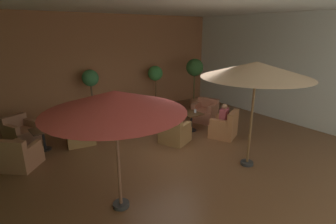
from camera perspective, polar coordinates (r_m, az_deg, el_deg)
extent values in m
cube|color=brown|center=(7.54, 1.98, -8.52)|extent=(9.85, 8.76, 0.02)
cube|color=#A56642|center=(10.62, -12.66, 9.80)|extent=(9.85, 0.08, 3.89)
cube|color=silver|center=(10.61, 23.68, 8.76)|extent=(0.08, 8.76, 3.89)
cube|color=silver|center=(6.80, 2.35, 22.77)|extent=(9.85, 8.76, 0.06)
cylinder|color=black|center=(9.01, 5.06, -3.95)|extent=(0.36, 0.36, 0.02)
cylinder|color=black|center=(8.91, 5.10, -2.27)|extent=(0.07, 0.07, 0.58)
cube|color=#50331C|center=(8.81, 5.16, -0.38)|extent=(0.64, 0.64, 0.03)
cube|color=#B1694F|center=(9.89, 7.99, -0.72)|extent=(1.04, 1.06, 0.46)
cube|color=#B1694F|center=(10.05, 8.80, 1.99)|extent=(0.47, 0.82, 0.37)
cube|color=#B1694F|center=(9.63, 9.77, 0.82)|extent=(0.63, 0.38, 0.22)
cube|color=#B1694F|center=(9.88, 6.22, 1.40)|extent=(0.63, 0.38, 0.22)
cube|color=#AA6856|center=(9.41, -1.16, -1.64)|extent=(1.06, 1.04, 0.42)
cube|color=#AA6856|center=(9.42, -2.76, 1.07)|extent=(0.80, 0.50, 0.42)
cube|color=#AA6856|center=(9.57, 0.06, 0.74)|extent=(0.37, 0.59, 0.22)
cube|color=#AA6856|center=(9.00, -2.02, -0.37)|extent=(0.37, 0.59, 0.22)
cube|color=#A47444|center=(8.01, 1.53, -5.07)|extent=(1.01, 1.01, 0.45)
cube|color=#A47444|center=(7.60, 0.43, -2.74)|extent=(0.46, 0.78, 0.44)
cube|color=#A47444|center=(8.08, -0.25, -2.43)|extent=(0.61, 0.36, 0.19)
cube|color=#A47444|center=(7.79, 3.72, -3.25)|extent=(0.61, 0.36, 0.19)
cube|color=#B37146|center=(8.58, 11.94, -3.94)|extent=(1.00, 1.00, 0.43)
cube|color=#B37146|center=(8.36, 14.05, -1.44)|extent=(0.75, 0.47, 0.45)
cube|color=#B37146|center=(8.21, 11.18, -2.46)|extent=(0.39, 0.60, 0.21)
cube|color=#B37146|center=(8.75, 12.40, -1.28)|extent=(0.39, 0.60, 0.21)
cylinder|color=black|center=(8.39, -25.28, -7.35)|extent=(0.35, 0.35, 0.02)
cylinder|color=black|center=(8.28, -25.53, -5.58)|extent=(0.07, 0.07, 0.58)
cube|color=#503624|center=(8.17, -25.82, -3.58)|extent=(0.66, 0.66, 0.03)
cube|color=#AB7054|center=(9.09, -29.28, -4.61)|extent=(1.02, 1.04, 0.45)
cube|color=#AB7054|center=(9.21, -30.73, -1.79)|extent=(0.75, 0.49, 0.39)
cube|color=#AB7054|center=(9.10, -27.85, -2.12)|extent=(0.39, 0.61, 0.22)
cube|color=#AB7054|center=(8.80, -31.10, -3.27)|extent=(0.39, 0.61, 0.22)
cube|color=#AB6F4C|center=(7.57, -29.27, -9.05)|extent=(1.05, 1.06, 0.40)
cube|color=#AB6F4C|center=(7.19, -31.14, -7.07)|extent=(0.64, 0.60, 0.44)
cube|color=#AB6F4C|center=(7.65, -31.22, -6.58)|extent=(0.51, 0.54, 0.21)
cube|color=#AB6F4C|center=(7.32, -27.57, -7.02)|extent=(0.51, 0.54, 0.21)
cube|color=#A87845|center=(8.36, -18.69, -5.11)|extent=(0.89, 0.87, 0.43)
cube|color=#A87845|center=(8.24, -16.90, -1.92)|extent=(0.29, 0.77, 0.47)
cube|color=#A87845|center=(7.96, -18.86, -3.91)|extent=(0.62, 0.23, 0.18)
cube|color=#A87845|center=(8.54, -19.49, -2.51)|extent=(0.62, 0.23, 0.18)
cylinder|color=#2D2D2D|center=(5.48, -10.22, -19.32)|extent=(0.32, 0.32, 0.08)
cylinder|color=brown|center=(4.91, -10.92, -9.01)|extent=(0.06, 0.06, 2.27)
cone|color=#C1403A|center=(4.56, -11.64, 2.31)|extent=(2.51, 2.51, 0.38)
cylinder|color=#2D2D2D|center=(7.10, 16.89, -10.63)|extent=(0.32, 0.32, 0.08)
cylinder|color=brown|center=(6.63, 17.84, -1.07)|extent=(0.06, 0.06, 2.57)
cone|color=#DFB58E|center=(6.37, 18.81, 8.81)|extent=(2.55, 2.55, 0.36)
cylinder|color=silver|center=(11.30, -2.70, 1.58)|extent=(0.33, 0.33, 0.39)
cylinder|color=brown|center=(11.13, -2.75, 4.81)|extent=(0.06, 0.06, 0.91)
sphere|color=#3F8D45|center=(11.00, -2.80, 8.47)|extent=(0.62, 0.62, 0.62)
cylinder|color=#A36242|center=(11.48, 5.63, 1.88)|extent=(0.33, 0.33, 0.44)
cylinder|color=brown|center=(11.30, 5.74, 5.51)|extent=(0.06, 0.06, 1.05)
sphere|color=#346430|center=(11.16, 5.87, 9.70)|extent=(0.72, 0.72, 0.72)
cylinder|color=#A7624D|center=(10.13, -15.94, -1.05)|extent=(0.43, 0.43, 0.38)
cylinder|color=brown|center=(9.94, -16.28, 2.80)|extent=(0.06, 0.06, 1.03)
sphere|color=#3D7F4A|center=(9.78, -16.66, 7.15)|extent=(0.60, 0.60, 0.60)
cube|color=#AE454E|center=(8.42, 12.14, -0.95)|extent=(0.43, 0.34, 0.51)
sphere|color=#AF7D58|center=(8.32, 12.29, 1.22)|extent=(0.17, 0.17, 0.17)
cylinder|color=white|center=(8.87, 5.98, 0.21)|extent=(0.08, 0.08, 0.11)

